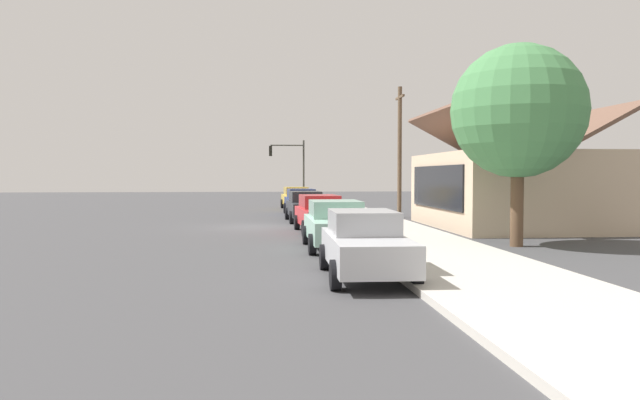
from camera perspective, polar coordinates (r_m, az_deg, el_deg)
ground_plane at (r=28.41m, az=-6.25°, el=-2.58°), size 120.00×120.00×0.00m
sidewalk_curb at (r=28.87m, az=4.94°, el=-2.33°), size 60.00×4.20×0.16m
car_mustard at (r=43.07m, az=-2.27°, el=0.21°), size 4.95×2.22×1.59m
car_navy at (r=37.08m, az=-1.77°, el=-0.14°), size 4.95×2.16×1.59m
car_charcoal at (r=31.63m, az=-1.36°, el=-0.58°), size 4.89×2.13×1.59m
car_cherry at (r=25.54m, az=0.06°, el=-1.29°), size 4.91×2.15×1.59m
car_seafoam at (r=19.90m, az=1.59°, el=-2.33°), size 4.63×2.10×1.59m
car_silver at (r=14.29m, az=4.33°, el=-4.20°), size 4.57×2.02×1.59m
storefront_building at (r=29.42m, az=17.74°, el=1.18°), size 10.12×7.42×5.50m
shade_tree at (r=21.61m, az=18.43°, el=8.01°), size 4.56×4.56×6.92m
traffic_light_main at (r=46.98m, az=-2.87°, el=3.65°), size 0.37×2.79×5.20m
utility_pole_wooden at (r=34.53m, az=7.62°, el=4.82°), size 1.80×0.24×7.50m
fire_hydrant_red at (r=32.42m, az=1.28°, el=-1.07°), size 0.22×0.22×0.71m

